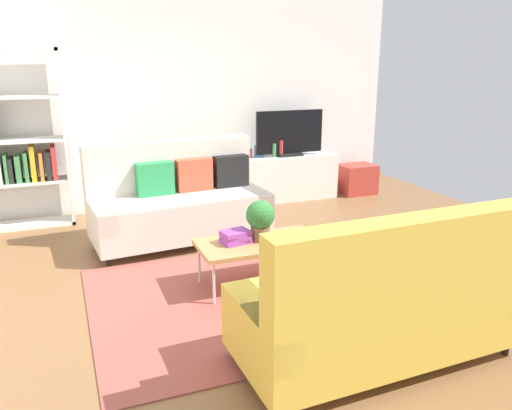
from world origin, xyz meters
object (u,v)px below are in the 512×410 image
(coffee_table, at_px, (260,244))
(tv_console, at_px, (288,177))
(vase_0, at_px, (249,153))
(bookshelf, at_px, (14,147))
(tv, at_px, (289,134))
(vase_1, at_px, (259,151))
(storage_trunk, at_px, (357,179))
(bottle_0, at_px, (274,150))
(bottle_1, at_px, (281,148))
(couch_beige, at_px, (179,202))
(table_book_0, at_px, (236,241))
(couch_green, at_px, (380,302))
(potted_plant, at_px, (260,218))

(coffee_table, bearing_deg, tv_console, 60.34)
(vase_0, bearing_deg, bookshelf, -179.42)
(tv, relative_size, vase_1, 6.27)
(tv_console, relative_size, storage_trunk, 2.69)
(tv_console, bearing_deg, storage_trunk, -5.19)
(coffee_table, distance_m, bottle_0, 2.85)
(vase_0, height_order, bottle_1, bottle_1)
(tv_console, distance_m, vase_0, 0.70)
(bottle_0, bearing_deg, bookshelf, 178.96)
(coffee_table, bearing_deg, bottle_1, 62.32)
(couch_beige, xyz_separation_m, table_book_0, (0.18, -1.38, -0.01))
(bottle_0, bearing_deg, bottle_1, 0.00)
(coffee_table, relative_size, bookshelf, 0.52)
(tv_console, xyz_separation_m, vase_1, (-0.44, 0.05, 0.40))
(couch_green, height_order, potted_plant, couch_green)
(couch_green, xyz_separation_m, bookshelf, (-2.35, 4.03, 0.53))
(tv_console, height_order, potted_plant, potted_plant)
(couch_green, height_order, bottle_0, couch_green)
(couch_beige, xyz_separation_m, potted_plant, (0.41, -1.40, 0.17))
(bottle_0, distance_m, bottle_1, 0.11)
(bottle_0, bearing_deg, storage_trunk, -2.56)
(bottle_1, bearing_deg, coffee_table, -117.68)
(couch_green, distance_m, table_book_0, 1.55)
(potted_plant, xyz_separation_m, vase_0, (0.88, 2.61, 0.08))
(couch_beige, relative_size, tv, 1.97)
(storage_trunk, bearing_deg, bottle_1, 177.22)
(couch_green, height_order, tv_console, couch_green)
(coffee_table, xyz_separation_m, storage_trunk, (2.57, 2.48, -0.17))
(coffee_table, relative_size, tv_console, 0.79)
(bookshelf, relative_size, vase_0, 16.50)
(tv, bearing_deg, storage_trunk, -4.16)
(table_book_0, xyz_separation_m, bottle_0, (1.44, 2.50, 0.30))
(coffee_table, xyz_separation_m, bottle_1, (1.33, 2.54, 0.36))
(bottle_0, height_order, bottle_1, bottle_1)
(bottle_1, bearing_deg, bottle_0, 180.00)
(couch_beige, distance_m, couch_green, 2.93)
(bookshelf, distance_m, bottle_0, 3.31)
(couch_green, relative_size, vase_1, 12.05)
(vase_1, bearing_deg, couch_beige, -139.74)
(couch_green, distance_m, tv_console, 4.18)
(vase_0, bearing_deg, tv, -6.88)
(tv_console, bearing_deg, tv, -90.00)
(tv, distance_m, bottle_0, 0.32)
(tv_console, bearing_deg, vase_0, 175.07)
(table_book_0, bearing_deg, couch_green, -71.24)
(vase_1, height_order, bottle_1, bottle_1)
(table_book_0, bearing_deg, tv, 56.26)
(vase_1, bearing_deg, bookshelf, -179.45)
(bottle_0, bearing_deg, table_book_0, -119.97)
(vase_0, bearing_deg, storage_trunk, -5.10)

